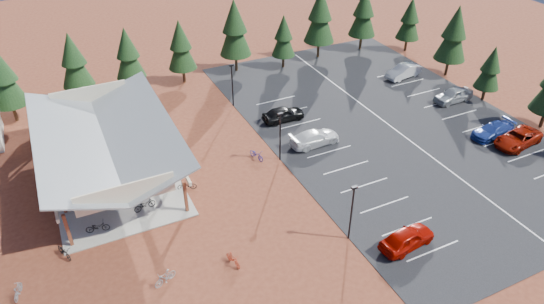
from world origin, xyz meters
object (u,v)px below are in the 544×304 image
Objects in this scene: bike_16 at (187,186)px; car_0 at (407,238)px; trash_bin_1 at (171,158)px; bike_5 at (144,162)px; car_3 at (315,138)px; bike_0 at (97,227)px; bike_1 at (84,201)px; car_6 at (518,138)px; car_8 at (453,95)px; trash_bin_0 at (181,167)px; bike_13 at (165,278)px; lamp_post_2 at (232,82)px; car_9 at (403,71)px; bike_2 at (76,172)px; car_4 at (283,114)px; bike_14 at (256,154)px; bike_4 at (145,205)px; bike_8 at (64,251)px; bike_11 at (233,259)px; bike_3 at (66,152)px; lamp_post_0 at (352,209)px; bike_9 at (18,291)px; car_7 at (493,130)px; bike_pavilion at (105,137)px; bike_7 at (137,131)px; lamp_post_1 at (280,133)px; bike_6 at (132,154)px.

car_0 is at bearing 59.55° from bike_16.
trash_bin_1 is 22.91m from car_0.
bike_5 is 0.30× the size of car_3.
bike_0 is 1.21× the size of bike_1.
car_6 is 1.13× the size of car_8.
trash_bin_0 is 13.40m from bike_13.
lamp_post_2 is 30.41m from car_6.
lamp_post_2 is at bearing -104.55° from car_9.
bike_2 is 21.77m from car_4.
car_8 reaches higher than bike_14.
car_3 reaches higher than bike_14.
bike_4 is 19.09m from car_4.
bike_16 is at bearing -112.05° from car_6.
bike_8 is 12.71m from bike_11.
bike_0 is 12.29m from bike_3.
lamp_post_0 is 27.29m from car_8.
bike_13 is (3.91, -11.12, -0.02)m from bike_1.
bike_3 is 0.95× the size of bike_9.
car_7 reaches higher than bike_11.
bike_14 is 0.40× the size of car_4.
bike_5 is at bearing 97.60° from car_4.
car_0 is at bearing -177.97° from bike_9.
lamp_post_0 is at bearing -133.41° from bike_3.
car_9 is (37.40, 4.57, -2.97)m from bike_pavilion.
trash_bin_1 is (-9.53, -7.79, -2.53)m from lamp_post_2.
bike_8 is (-5.21, -9.35, -3.33)m from bike_pavilion.
bike_pavilion reaches higher than bike_7.
bike_16 is 33.50m from car_9.
lamp_post_2 is at bearing -132.54° from car_7.
car_6 reaches higher than bike_7.
bike_pavilion is at bearing 95.70° from bike_11.
car_4 is (3.67, 6.52, -2.14)m from lamp_post_1.
car_4 reaches higher than trash_bin_0.
bike_1 is 0.91× the size of bike_11.
bike_0 is 1.10× the size of bike_11.
car_8 reaches higher than bike_13.
bike_11 is at bearing -121.14° from bike_0.
bike_4 is 37.16m from car_8.
bike_13 is at bearing 159.92° from bike_11.
bike_6 is at bearing 152.96° from bike_13.
bike_pavilion is 3.53× the size of car_6.
bike_6 is at bearing 153.47° from lamp_post_1.
bike_2 is at bearing 159.89° from trash_bin_0.
bike_pavilion is 13.98m from bike_14.
car_8 is at bearing -95.30° from bike_7.
bike_14 is at bearing 43.70° from bike_11.
bike_5 is 11.96m from bike_8.
bike_16 is at bearing 77.21° from bike_11.
bike_11 is 0.34× the size of car_8.
bike_8 is at bearing 135.20° from bike_5.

